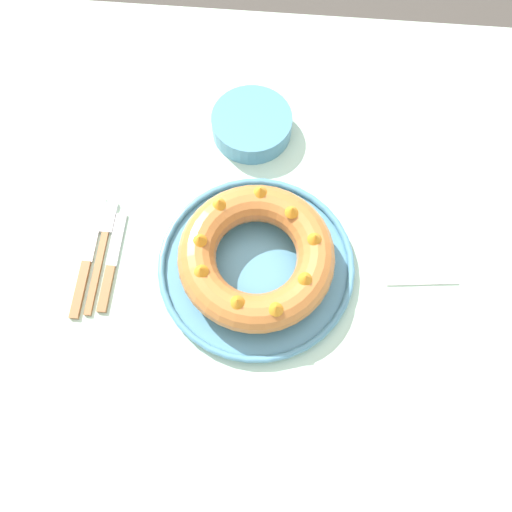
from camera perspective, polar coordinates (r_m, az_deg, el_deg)
ground_plane at (r=1.62m, az=1.00°, el=-10.40°), size 8.00×8.00×0.00m
dining_table at (r=0.96m, az=1.65°, el=-2.26°), size 1.50×1.19×0.76m
serving_dish at (r=0.88m, az=-0.00°, el=-1.05°), size 0.35×0.35×0.02m
bundt_cake at (r=0.84m, az=-0.00°, el=0.02°), size 0.27×0.27×0.08m
fork at (r=0.94m, az=-17.19°, el=0.90°), size 0.02×0.22×0.01m
serving_knife at (r=0.94m, az=-18.86°, el=-0.85°), size 0.02×0.23×0.01m
cake_knife at (r=0.92m, az=-16.31°, el=-1.32°), size 0.02×0.19×0.01m
side_bowl at (r=1.01m, az=-0.51°, el=14.79°), size 0.16×0.16×0.04m
napkin at (r=0.94m, az=18.09°, el=-0.55°), size 0.14×0.10×0.00m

